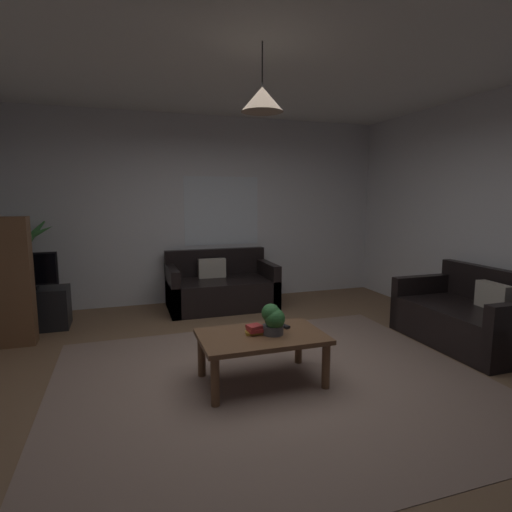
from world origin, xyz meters
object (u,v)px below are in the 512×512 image
Objects in this scene: book_on_table_0 at (255,333)px; remote_on_table_1 at (283,325)px; book_on_table_1 at (256,330)px; couch_right_side at (468,319)px; tv at (26,271)px; book_on_table_2 at (254,327)px; remote_on_table_0 at (273,326)px; couch_under_window at (221,289)px; pendant_lamp at (262,99)px; potted_plant_on_table at (273,319)px; tv_stand at (29,309)px; coffee_table at (262,341)px; potted_palm_corner at (27,271)px.

book_on_table_0 reaches higher than remote_on_table_1.
couch_right_side is at bearing 3.81° from book_on_table_1.
tv is (-2.47, 2.08, 0.28)m from remote_on_table_1.
tv is at bearing 134.62° from book_on_table_2.
tv is (-2.37, 2.08, 0.28)m from remote_on_table_0.
remote_on_table_1 is at bearing -89.49° from couch_under_window.
remote_on_table_1 is 1.95m from pendant_lamp.
tv is at bearing 155.22° from remote_on_table_0.
tv reaches higher than remote_on_table_0.
remote_on_table_0 is 0.22m from potted_plant_on_table.
book_on_table_1 is 1.90m from pendant_lamp.
potted_plant_on_table reaches higher than tv_stand.
coffee_table is 8.99× the size of book_on_table_2.
coffee_table is 8.10× the size of book_on_table_1.
potted_plant_on_table is at bearing -150.61° from remote_on_table_1.
remote_on_table_1 is (0.25, 0.13, 0.08)m from coffee_table.
remote_on_table_1 is (0.30, 0.12, -0.03)m from book_on_table_1.
remote_on_table_0 is 3.17m from tv_stand.
couch_under_window is 11.55× the size of book_on_table_1.
couch_right_side is 2.32m from remote_on_table_0.
potted_palm_corner reaches higher than coffee_table.
book_on_table_2 is at bearing -96.60° from couch_under_window.
coffee_table is 0.29m from remote_on_table_1.
book_on_table_0 is 1.33× the size of book_on_table_2.
couch_under_window is 2.49m from book_on_table_0.
book_on_table_0 is at bearing -45.61° from tv_stand.
remote_on_table_1 is at bearing 28.54° from pendant_lamp.
tv is at bearing -173.59° from couch_under_window.
remote_on_table_1 is (-2.22, -0.05, 0.17)m from couch_right_side.
pendant_lamp reaches higher than remote_on_table_0.
coffee_table is 0.15m from book_on_table_2.
pendant_lamp is (0.05, -0.02, 1.90)m from book_on_table_1.
remote_on_table_1 is 0.30× the size of pendant_lamp.
remote_on_table_0 is at bearing -41.19° from tv.
tv reaches higher than remote_on_table_1.
tv_stand is 0.48m from tv.
book_on_table_2 is 0.74× the size of remote_on_table_1.
book_on_table_0 is 0.18× the size of tv_stand.
coffee_table is 0.10m from book_on_table_0.
remote_on_table_0 is 0.18× the size of tv_stand.
couch_right_side reaches higher than remote_on_table_0.
remote_on_table_1 is at bearing -40.37° from tv_stand.
book_on_table_1 is 0.83× the size of remote_on_table_1.
pendant_lamp is (2.30, -2.68, 1.72)m from potted_palm_corner.
coffee_table is 6.69× the size of remote_on_table_1.
coffee_table is at bearing -16.76° from book_on_table_1.
book_on_table_0 is 0.30× the size of pendant_lamp.
potted_palm_corner is at bearing 130.59° from coffee_table.
couch_right_side is at bearing 3.66° from book_on_table_0.
book_on_table_1 reaches higher than book_on_table_0.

